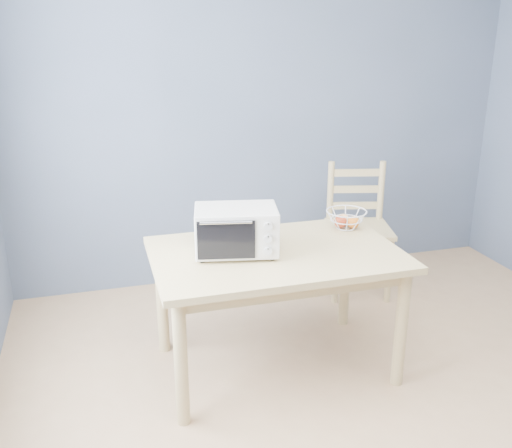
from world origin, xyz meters
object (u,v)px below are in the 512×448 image
object	(u,v)px
dining_table	(276,268)
fruit_basket	(346,219)
dining_chair	(358,230)
toaster_oven	(233,230)

from	to	relation	value
dining_table	fruit_basket	bearing A→B (deg)	24.66
dining_chair	toaster_oven	bearing A→B (deg)	-130.54
toaster_oven	fruit_basket	xyz separation A→B (m)	(0.79, 0.21, -0.08)
dining_table	toaster_oven	distance (m)	0.34
dining_table	fruit_basket	world-z (taller)	fruit_basket
toaster_oven	dining_chair	world-z (taller)	toaster_oven
toaster_oven	fruit_basket	distance (m)	0.82
dining_table	dining_chair	world-z (taller)	dining_chair
dining_table	dining_chair	bearing A→B (deg)	42.54
dining_chair	fruit_basket	bearing A→B (deg)	-108.56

